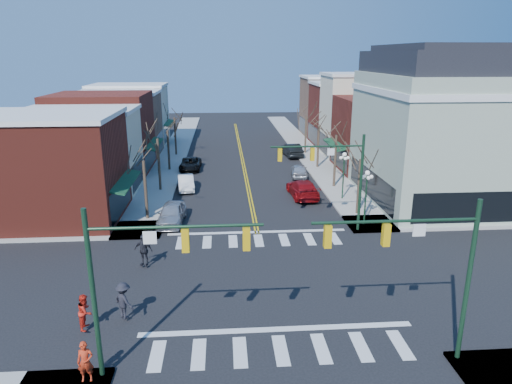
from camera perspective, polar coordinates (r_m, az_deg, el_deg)
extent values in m
plane|color=black|center=(26.51, 1.42, -11.29)|extent=(160.00, 160.00, 0.00)
cube|color=#9E9B93|center=(45.47, -12.12, 0.58)|extent=(3.50, 70.00, 0.15)
cube|color=#9E9B93|center=(46.36, 9.82, 1.03)|extent=(3.50, 70.00, 0.15)
cube|color=maroon|center=(38.36, -24.14, 2.54)|extent=(10.00, 8.50, 8.00)
cube|color=beige|center=(45.59, -20.94, 4.64)|extent=(10.00, 7.00, 7.50)
cube|color=maroon|center=(53.09, -18.62, 7.01)|extent=(10.00, 9.00, 8.50)
cube|color=#916850|center=(61.07, -16.75, 8.02)|extent=(10.00, 7.50, 7.80)
cube|color=beige|center=(68.57, -15.42, 9.18)|extent=(10.00, 8.00, 8.20)
cube|color=maroon|center=(52.86, 15.72, 6.94)|extent=(10.00, 8.50, 8.00)
cube|color=beige|center=(59.98, 13.33, 9.19)|extent=(10.00, 7.00, 10.00)
cube|color=maroon|center=(67.21, 11.40, 9.44)|extent=(10.00, 8.00, 8.50)
cube|color=#916850|center=(74.87, 9.79, 10.44)|extent=(10.00, 8.00, 9.00)
cube|color=#A1B199|center=(42.79, 22.15, 6.17)|extent=(12.00, 14.00, 11.00)
cube|color=white|center=(42.31, 22.77, 11.63)|extent=(12.25, 14.25, 0.50)
cube|color=black|center=(42.22, 23.13, 14.72)|extent=(11.40, 13.40, 1.80)
cube|color=black|center=(42.22, 23.30, 16.21)|extent=(9.80, 11.80, 0.60)
cylinder|color=#14331E|center=(18.88, -19.64, -12.34)|extent=(0.20, 0.20, 7.20)
cylinder|color=#14331E|center=(17.09, -9.98, -4.31)|extent=(6.50, 0.12, 0.12)
cube|color=gold|center=(17.26, -8.81, -6.00)|extent=(0.28, 0.28, 0.90)
cube|color=gold|center=(17.22, -1.21, -5.86)|extent=(0.28, 0.28, 0.90)
cylinder|color=#14331E|center=(20.64, 24.96, -10.39)|extent=(0.20, 0.20, 7.20)
cylinder|color=#14331E|center=(18.20, 17.04, -3.50)|extent=(6.50, 0.12, 0.12)
cube|color=gold|center=(18.28, 15.94, -5.16)|extent=(0.28, 0.28, 0.90)
cube|color=gold|center=(17.64, 8.94, -5.50)|extent=(0.28, 0.28, 0.90)
cylinder|color=#14331E|center=(33.39, 12.95, 0.93)|extent=(0.20, 0.20, 7.20)
cylinder|color=#14331E|center=(31.94, 7.67, 5.67)|extent=(6.50, 0.12, 0.12)
cube|color=gold|center=(31.98, 7.06, 4.70)|extent=(0.28, 0.28, 0.90)
cube|color=gold|center=(31.62, 3.00, 4.67)|extent=(0.28, 0.28, 0.90)
cylinder|color=#14331E|center=(35.08, 13.52, -1.07)|extent=(0.12, 0.12, 4.00)
sphere|color=white|center=(34.50, 13.76, 2.33)|extent=(0.36, 0.36, 0.36)
cylinder|color=#14331E|center=(41.06, 10.85, 1.70)|extent=(0.12, 0.12, 4.00)
sphere|color=white|center=(40.56, 11.01, 4.64)|extent=(0.36, 0.36, 0.36)
cylinder|color=#382B21|center=(36.24, -13.63, 0.13)|extent=(0.24, 0.24, 4.76)
cylinder|color=#382B21|center=(43.85, -12.03, 3.29)|extent=(0.24, 0.24, 5.04)
cylinder|color=#382B21|center=(51.65, -10.88, 5.10)|extent=(0.24, 0.24, 4.55)
cylinder|color=#382B21|center=(59.44, -10.05, 6.83)|extent=(0.24, 0.24, 4.90)
cylinder|color=#382B21|center=(37.33, 12.71, 0.56)|extent=(0.24, 0.24, 4.62)
cylinder|color=#382B21|center=(44.72, 9.85, 3.77)|extent=(0.24, 0.24, 5.18)
cylinder|color=#382B21|center=(52.38, 7.77, 5.57)|extent=(0.24, 0.24, 4.83)
cylinder|color=#382B21|center=(60.09, 6.22, 7.13)|extent=(0.24, 0.24, 4.97)
imported|color=#B8B8BD|center=(35.60, -10.50, -2.66)|extent=(2.14, 4.75, 1.59)
imported|color=white|center=(44.30, -8.75, 1.15)|extent=(1.92, 4.29, 1.37)
imported|color=black|center=(51.95, -8.20, 3.48)|extent=(2.36, 4.87, 1.34)
imported|color=#9C0E12|center=(41.69, 5.86, 0.42)|extent=(2.57, 5.59, 1.58)
imported|color=silver|center=(48.60, 5.41, 2.70)|extent=(2.16, 4.32, 1.41)
imported|color=black|center=(58.46, 4.52, 5.26)|extent=(2.29, 5.22, 1.67)
imported|color=red|center=(20.10, -20.55, -19.23)|extent=(0.66, 0.46, 1.71)
imported|color=red|center=(23.33, -20.57, -13.81)|extent=(0.66, 0.85, 1.73)
imported|color=black|center=(28.65, -13.89, -7.05)|extent=(1.25, 0.81, 1.98)
imported|color=black|center=(23.52, -16.20, -12.91)|extent=(1.37, 1.32, 1.88)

